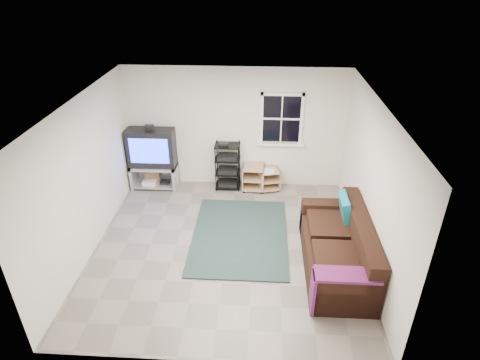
# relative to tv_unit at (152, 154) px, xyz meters

# --- Properties ---
(room) EXTENTS (4.60, 4.62, 4.60)m
(room) POSITION_rel_tv_unit_xyz_m (2.71, 0.24, 0.68)
(room) COLOR gray
(room) RESTS_ON ground
(tv_unit) EXTENTS (0.98, 0.49, 1.45)m
(tv_unit) POSITION_rel_tv_unit_xyz_m (0.00, 0.00, 0.00)
(tv_unit) COLOR #A1A1A9
(tv_unit) RESTS_ON ground
(av_rack) EXTENTS (0.53, 0.38, 1.06)m
(av_rack) POSITION_rel_tv_unit_xyz_m (1.60, 0.06, -0.33)
(av_rack) COLOR black
(av_rack) RESTS_ON ground
(side_table_left) EXTENTS (0.47, 0.47, 0.54)m
(side_table_left) POSITION_rel_tv_unit_xyz_m (2.16, 0.06, -0.50)
(side_table_left) COLOR tan
(side_table_left) RESTS_ON ground
(side_table_right) EXTENTS (0.51, 0.51, 0.49)m
(side_table_right) POSITION_rel_tv_unit_xyz_m (2.49, 0.06, -0.52)
(side_table_right) COLOR tan
(side_table_right) RESTS_ON ground
(sofa) EXTENTS (0.97, 2.18, 1.00)m
(sofa) POSITION_rel_tv_unit_xyz_m (3.59, -2.46, -0.44)
(sofa) COLOR black
(sofa) RESTS_ON ground
(shag_rug) EXTENTS (1.71, 2.35, 0.03)m
(shag_rug) POSITION_rel_tv_unit_xyz_m (1.96, -1.71, -0.78)
(shag_rug) COLOR black
(shag_rug) RESTS_ON ground
(paper_bag) EXTENTS (0.33, 0.25, 0.43)m
(paper_bag) POSITION_rel_tv_unit_xyz_m (-0.09, 0.12, -0.58)
(paper_bag) COLOR olive
(paper_bag) RESTS_ON ground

